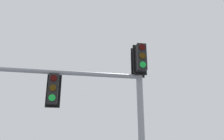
% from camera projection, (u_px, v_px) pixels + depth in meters
% --- Properties ---
extents(signal_mast_assembly, '(1.72, 5.12, 5.87)m').
position_uv_depth(signal_mast_assembly, '(114.00, 95.00, 7.87)').
color(signal_mast_assembly, gray).
rests_on(signal_mast_assembly, ground).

